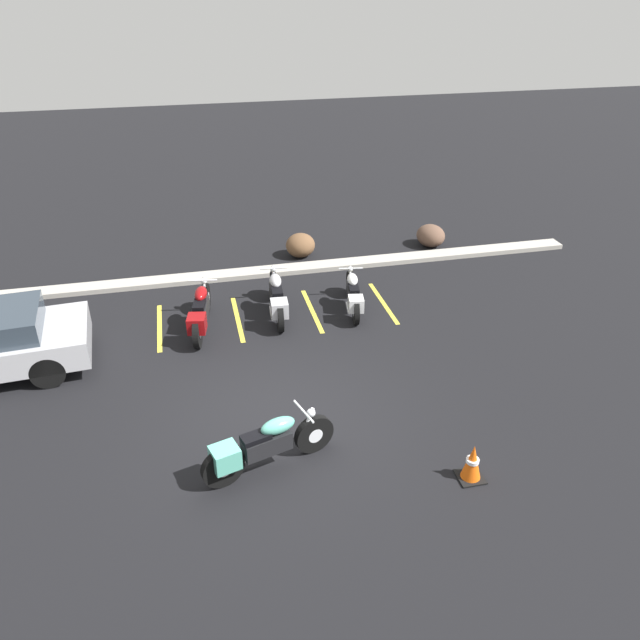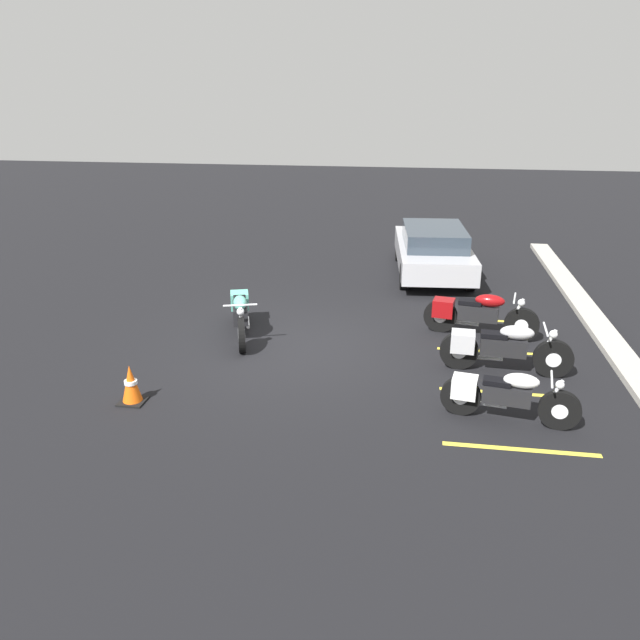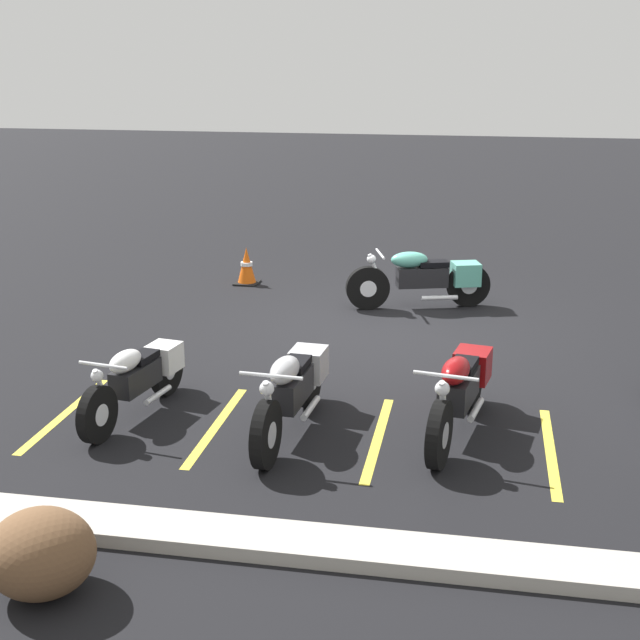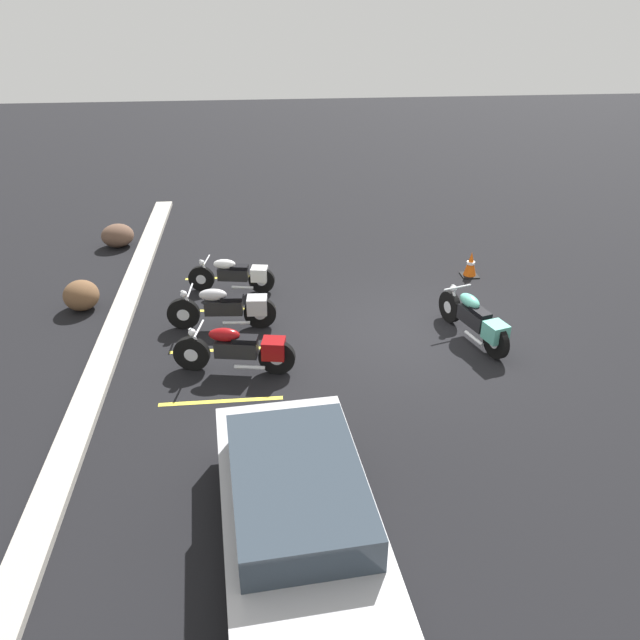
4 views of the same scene
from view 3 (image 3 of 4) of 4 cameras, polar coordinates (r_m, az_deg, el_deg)
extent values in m
plane|color=black|center=(12.68, 4.32, -0.53)|extent=(60.00, 60.00, 0.00)
cylinder|color=black|center=(13.51, 3.07, 2.06)|extent=(0.67, 0.31, 0.67)
cylinder|color=silver|center=(13.51, 3.07, 2.06)|extent=(0.28, 0.19, 0.25)
cylinder|color=black|center=(13.85, 9.47, 2.22)|extent=(0.67, 0.31, 0.67)
cylinder|color=silver|center=(13.85, 9.47, 2.22)|extent=(0.28, 0.19, 0.25)
cube|color=black|center=(13.63, 6.54, 2.77)|extent=(0.82, 0.49, 0.30)
ellipsoid|color=#59B29E|center=(13.53, 5.74, 3.87)|extent=(0.62, 0.41, 0.24)
cube|color=black|center=(13.62, 7.27, 3.60)|extent=(0.49, 0.36, 0.08)
cube|color=#59B29E|center=(13.79, 9.31, 2.95)|extent=(0.49, 0.46, 0.34)
cylinder|color=silver|center=(13.47, 3.60, 3.15)|extent=(0.27, 0.13, 0.54)
cylinder|color=silver|center=(13.42, 3.88, 4.25)|extent=(0.22, 0.61, 0.04)
sphere|color=silver|center=(13.41, 3.32, 3.90)|extent=(0.14, 0.14, 0.14)
cylinder|color=silver|center=(13.63, 7.66, 1.42)|extent=(0.55, 0.23, 0.07)
cylinder|color=black|center=(8.49, 7.63, -7.28)|extent=(0.24, 0.68, 0.67)
cylinder|color=silver|center=(8.49, 7.63, -7.28)|extent=(0.17, 0.27, 0.25)
cylinder|color=black|center=(9.91, 9.73, -3.76)|extent=(0.24, 0.68, 0.67)
cylinder|color=silver|center=(9.91, 9.73, -3.76)|extent=(0.17, 0.27, 0.25)
cube|color=black|center=(9.19, 8.88, -4.40)|extent=(0.41, 0.80, 0.30)
ellipsoid|color=maroon|center=(8.91, 8.68, -3.22)|extent=(0.36, 0.60, 0.24)
cube|color=black|center=(9.28, 9.16, -2.88)|extent=(0.32, 0.48, 0.08)
cube|color=maroon|center=(9.80, 9.72, -2.87)|extent=(0.43, 0.46, 0.34)
cylinder|color=silver|center=(8.50, 7.89, -5.35)|extent=(0.11, 0.27, 0.54)
cylinder|color=silver|center=(8.46, 8.06, -3.56)|extent=(0.62, 0.15, 0.04)
sphere|color=silver|center=(8.37, 7.83, -4.38)|extent=(0.14, 0.14, 0.14)
cylinder|color=silver|center=(9.51, 9.95, -5.67)|extent=(0.17, 0.56, 0.07)
cylinder|color=black|center=(8.44, -3.48, -7.33)|extent=(0.17, 0.67, 0.66)
cylinder|color=silver|center=(8.44, -3.48, -7.33)|extent=(0.14, 0.26, 0.25)
cylinder|color=black|center=(9.82, -0.67, -3.72)|extent=(0.17, 0.67, 0.66)
cylinder|color=silver|center=(9.82, -0.67, -3.72)|extent=(0.14, 0.26, 0.25)
cube|color=black|center=(9.11, -1.88, -4.40)|extent=(0.34, 0.78, 0.30)
ellipsoid|color=#B7B7BC|center=(8.83, -2.27, -3.21)|extent=(0.30, 0.58, 0.24)
cube|color=black|center=(9.19, -1.59, -2.85)|extent=(0.27, 0.46, 0.08)
cube|color=#B7B7BC|center=(9.71, -0.75, -2.82)|extent=(0.39, 0.43, 0.34)
cylinder|color=silver|center=(8.44, -3.26, -5.38)|extent=(0.08, 0.27, 0.54)
cylinder|color=silver|center=(8.40, -3.16, -3.58)|extent=(0.62, 0.08, 0.04)
sphere|color=silver|center=(8.31, -3.42, -4.41)|extent=(0.14, 0.14, 0.14)
cylinder|color=silver|center=(9.41, -0.61, -5.64)|extent=(0.11, 0.56, 0.07)
cylinder|color=black|center=(9.23, -14.06, -5.88)|extent=(0.21, 0.60, 0.59)
cylinder|color=silver|center=(9.23, -14.06, -5.88)|extent=(0.15, 0.24, 0.23)
cylinder|color=black|center=(10.32, -9.79, -3.13)|extent=(0.21, 0.60, 0.59)
cylinder|color=silver|center=(10.32, -9.79, -3.13)|extent=(0.15, 0.24, 0.23)
cube|color=black|center=(9.75, -11.71, -3.61)|extent=(0.36, 0.72, 0.27)
ellipsoid|color=white|center=(9.53, -12.36, -2.59)|extent=(0.31, 0.54, 0.22)
cube|color=black|center=(9.81, -11.31, -2.33)|extent=(0.28, 0.43, 0.07)
cube|color=white|center=(10.23, -9.95, -2.36)|extent=(0.38, 0.41, 0.31)
cylinder|color=silver|center=(9.22, -13.79, -4.30)|extent=(0.09, 0.24, 0.48)
cylinder|color=silver|center=(9.18, -13.71, -2.83)|extent=(0.56, 0.12, 0.03)
sphere|color=silver|center=(9.12, -14.08, -3.49)|extent=(0.13, 0.13, 0.13)
cylinder|color=silver|center=(9.96, -10.32, -4.73)|extent=(0.14, 0.50, 0.06)
cube|color=#A8A399|center=(7.23, -1.04, -14.15)|extent=(18.00, 0.50, 0.12)
ellipsoid|color=brown|center=(6.92, -17.45, -14.05)|extent=(0.90, 0.87, 0.65)
cube|color=black|center=(15.11, -4.69, 2.39)|extent=(0.40, 0.40, 0.03)
cone|color=#EA590F|center=(15.04, -4.72, 3.49)|extent=(0.32, 0.32, 0.63)
cylinder|color=white|center=(15.03, -4.72, 3.60)|extent=(0.20, 0.20, 0.06)
cube|color=gold|center=(9.16, 14.53, -8.12)|extent=(0.10, 2.10, 0.00)
cube|color=gold|center=(9.17, 3.72, -7.54)|extent=(0.10, 2.10, 0.00)
cube|color=gold|center=(9.50, -6.65, -6.72)|extent=(0.10, 2.10, 0.00)
cube|color=gold|center=(10.11, -16.02, -5.80)|extent=(0.10, 2.10, 0.00)
camera|label=1|loc=(20.81, 11.43, 24.99)|focal=35.00mm
camera|label=2|loc=(15.58, -42.00, 15.72)|focal=35.00mm
camera|label=4|loc=(13.43, 60.78, 19.22)|focal=35.00mm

